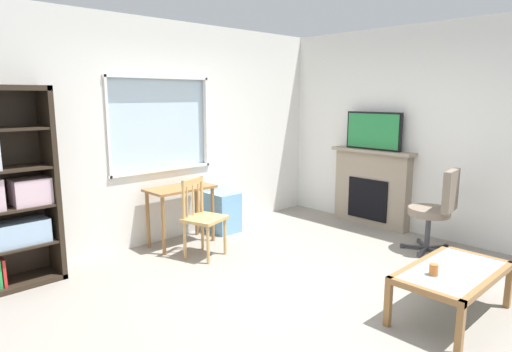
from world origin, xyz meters
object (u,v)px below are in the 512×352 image
Objects in this scene: plastic_drawer_unit at (223,212)px; coffee_table at (453,276)px; fireplace at (371,187)px; tv at (373,131)px; bookshelf at (0,197)px; office_chair at (437,207)px; wooden_chair at (202,217)px; sippy_cup at (434,269)px; desk_under_window at (180,198)px.

plastic_drawer_unit is 3.14m from coffee_table.
coffee_table is at bearing -133.95° from fireplace.
tv is at bearing 180.00° from fireplace.
bookshelf reaches higher than office_chair.
bookshelf is 1.92× the size of office_chair.
wooden_chair is 0.82× the size of coffee_table.
fireplace reaches higher than coffee_table.
bookshelf reaches higher than plastic_drawer_unit.
bookshelf reaches higher than sippy_cup.
plastic_drawer_unit is (0.71, 0.05, -0.32)m from desk_under_window.
desk_under_window is at bearing 154.58° from fireplace.
office_chair is (2.00, -2.31, -0.04)m from desk_under_window.
tv is (2.48, -0.65, 0.88)m from wooden_chair.
office_chair reaches higher than wooden_chair.
plastic_drawer_unit is 2.36m from tv.
wooden_chair is 0.97m from plastic_drawer_unit.
coffee_table is (0.65, -2.57, -0.10)m from wooden_chair.
office_chair reaches higher than plastic_drawer_unit.
sippy_cup is at bearing -83.16° from desk_under_window.
desk_under_window is 0.78m from plastic_drawer_unit.
tv is at bearing -35.19° from plastic_drawer_unit.
sippy_cup reaches higher than coffee_table.
fireplace is at bearing -16.26° from bookshelf.
fireplace reaches higher than desk_under_window.
coffee_table is (-0.12, -3.13, 0.09)m from plastic_drawer_unit.
wooden_chair is 1.67× the size of plastic_drawer_unit.
tv reaches higher than fireplace.
tv is at bearing 69.67° from office_chair.
tv is (-0.02, 0.00, 0.80)m from fireplace.
tv reaches higher than sippy_cup.
tv reaches higher than office_chair.
wooden_chair is 2.58m from fireplace.
wooden_chair is 2.54m from sippy_cup.
plastic_drawer_unit is 0.44× the size of fireplace.
fireplace is (2.50, -0.65, 0.08)m from wooden_chair.
wooden_chair reaches higher than plastic_drawer_unit.
desk_under_window is at bearing 83.53° from wooden_chair.
office_chair is 1.79m from sippy_cup.
plastic_drawer_unit is 0.65× the size of tv.
desk_under_window is at bearing -175.95° from plastic_drawer_unit.
desk_under_window is at bearing 100.85° from coffee_table.
fireplace reaches higher than wooden_chair.
fireplace is at bearing -34.91° from plastic_drawer_unit.
wooden_chair is 2.71m from tv.
sippy_cup is at bearing -53.90° from bookshelf.
bookshelf is 4.56m from fireplace.
tv is at bearing -16.32° from bookshelf.
tv reaches higher than desk_under_window.
coffee_table is at bearing -151.16° from office_chair.
coffee_table is 0.26m from sippy_cup.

